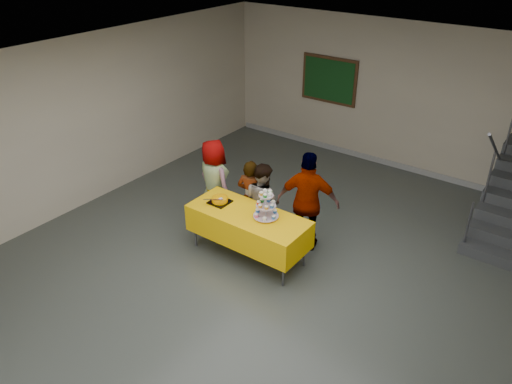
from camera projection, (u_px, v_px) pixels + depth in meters
room_shell at (256, 153)px, 6.11m from camera, size 10.00×10.04×3.02m
bake_table at (248, 226)px, 7.57m from camera, size 1.88×0.78×0.77m
cupcake_stand at (266, 206)px, 7.28m from camera, size 0.38×0.38×0.44m
bear_cake at (220, 199)px, 7.73m from camera, size 0.32×0.36×0.12m
schoolchild_a at (214, 181)px, 8.44m from camera, size 0.82×0.63×1.49m
schoolchild_b at (251, 198)px, 8.11m from camera, size 0.53×0.39×1.32m
schoolchild_c at (263, 201)px, 8.01m from camera, size 0.77×0.68×1.33m
schoolchild_d at (308, 202)px, 7.65m from camera, size 1.05×0.73×1.65m
noticeboard at (329, 80)px, 10.73m from camera, size 1.30×0.05×1.00m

